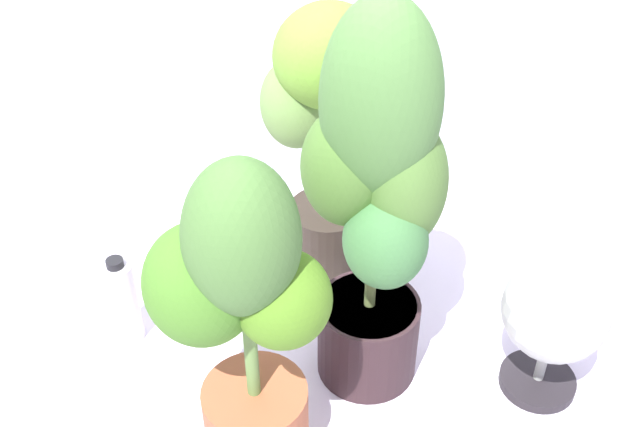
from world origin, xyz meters
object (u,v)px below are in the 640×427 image
potted_plant_front_left (241,311)px  nutrient_bottle (123,301)px  potted_plant_center (376,200)px  floor_fan (555,314)px  potted_plant_back_center (321,120)px

potted_plant_front_left → nutrient_bottle: bearing=125.9°
potted_plant_center → potted_plant_front_left: (-0.29, -0.19, -0.08)m
floor_fan → potted_plant_center: bearing=170.7°
floor_fan → potted_plant_front_left: bearing=-166.7°
floor_fan → nutrient_bottle: (-0.97, 0.31, -0.12)m
nutrient_bottle → potted_plant_back_center: bearing=22.0°
potted_plant_center → floor_fan: (0.39, -0.11, -0.27)m
potted_plant_center → potted_plant_back_center: (-0.05, 0.41, -0.05)m
potted_plant_center → potted_plant_front_left: size_ratio=1.24×
nutrient_bottle → floor_fan: bearing=-17.9°
nutrient_bottle → potted_plant_center: bearing=-19.1°
floor_fan → potted_plant_back_center: bearing=136.7°
potted_plant_back_center → nutrient_bottle: size_ratio=2.99×
potted_plant_center → potted_plant_front_left: bearing=-147.0°
potted_plant_center → potted_plant_back_center: 0.42m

